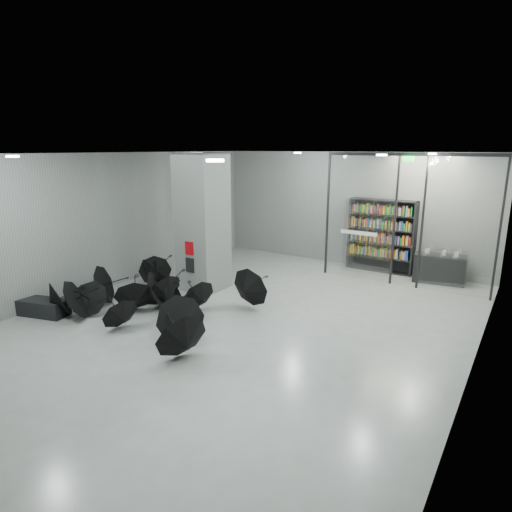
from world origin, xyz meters
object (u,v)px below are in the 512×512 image
Objects in this scene: umbrella_cluster at (149,301)px; shop_counter at (439,269)px; bench at (43,307)px; column at (203,223)px; bookshelf at (381,236)px.

shop_counter is at bearing 49.87° from umbrella_cluster.
umbrella_cluster is at bearing 20.55° from bench.
column is 6.16m from bookshelf.
bookshelf reaches higher than shop_counter.
shop_counter is (7.84, 8.37, 0.25)m from bench.
column is 2.66× the size of shop_counter.
bench is at bearing -143.17° from umbrella_cluster.
shop_counter is 8.87m from umbrella_cluster.
bench is (-2.00, -3.95, -1.80)m from column.
umbrella_cluster is at bearing -87.04° from column.
umbrella_cluster reaches higher than bench.
umbrella_cluster is at bearing -139.61° from shop_counter.
bookshelf reaches higher than bench.
shop_counter is at bearing 30.60° from bench.
shop_counter is (5.84, 4.42, -1.55)m from column.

